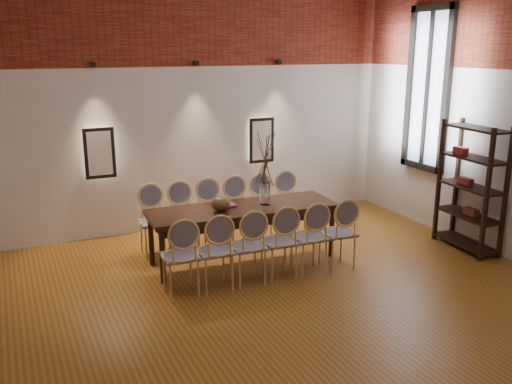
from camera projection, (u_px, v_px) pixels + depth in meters
name	position (u px, v px, depth m)	size (l,w,h in m)	color
floor	(292.00, 321.00, 5.70)	(7.00, 7.00, 0.02)	#9C6121
wall_back	(182.00, 100.00, 8.28)	(7.00, 0.10, 4.00)	silver
brick_band_back	(180.00, 14.00, 7.89)	(7.00, 0.02, 1.50)	maroon
niche_left	(99.00, 153.00, 7.84)	(0.36, 0.06, 0.66)	#FFEAC6
niche_right	(261.00, 140.00, 8.91)	(0.36, 0.06, 0.66)	#FFEAC6
spot_fixture_left	(93.00, 64.00, 7.49)	(0.08, 0.08, 0.10)	black
spot_fixture_mid	(196.00, 63.00, 8.10)	(0.08, 0.08, 0.10)	black
spot_fixture_right	(279.00, 62.00, 8.68)	(0.08, 0.08, 0.10)	black
window_glass	(428.00, 90.00, 8.31)	(0.02, 0.78, 2.38)	silver
window_frame	(427.00, 90.00, 8.30)	(0.08, 0.90, 2.50)	black
window_mullion	(427.00, 90.00, 8.30)	(0.06, 0.06, 2.40)	black
dining_table	(243.00, 234.00, 7.22)	(2.50, 0.80, 0.75)	#34180D
chair_near_a	(180.00, 256.00, 6.20)	(0.44, 0.44, 0.94)	#E4B973
chair_near_b	(215.00, 251.00, 6.35)	(0.44, 0.44, 0.94)	#E4B973
chair_near_c	(248.00, 246.00, 6.51)	(0.44, 0.44, 0.94)	#E4B973
chair_near_d	(279.00, 241.00, 6.66)	(0.44, 0.44, 0.94)	#E4B973
chair_near_e	(309.00, 237.00, 6.82)	(0.44, 0.44, 0.94)	#E4B973
chair_near_f	(337.00, 233.00, 6.97)	(0.44, 0.44, 0.94)	#E4B973
chair_far_a	(154.00, 222.00, 7.42)	(0.44, 0.44, 0.94)	#E4B973
chair_far_b	(184.00, 218.00, 7.57)	(0.44, 0.44, 0.94)	#E4B973
chair_far_c	(212.00, 215.00, 7.72)	(0.44, 0.44, 0.94)	#E4B973
chair_far_d	(240.00, 211.00, 7.88)	(0.44, 0.44, 0.94)	#E4B973
chair_far_e	(266.00, 208.00, 8.03)	(0.44, 0.44, 0.94)	#E4B973
chair_far_f	(291.00, 205.00, 8.19)	(0.44, 0.44, 0.94)	#E4B973
vase	(265.00, 193.00, 7.20)	(0.14, 0.14, 0.30)	silver
dried_branches	(265.00, 160.00, 7.08)	(0.50, 0.50, 0.70)	brown
bowl	(221.00, 204.00, 6.93)	(0.24, 0.24, 0.18)	brown
book	(226.00, 206.00, 7.12)	(0.26, 0.18, 0.03)	#842571
shelving_rack	(471.00, 187.00, 7.53)	(0.38, 1.00, 1.80)	black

